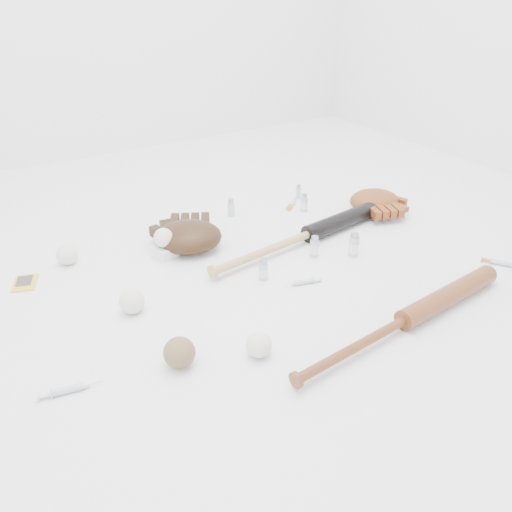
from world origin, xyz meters
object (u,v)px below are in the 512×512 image
bat_wood (405,320)px  pedestal (165,251)px  glove_dark (188,236)px  bat_dark (309,234)px

bat_wood → pedestal: 0.83m
bat_wood → glove_dark: glove_dark is taller
bat_dark → bat_wood: 0.56m
bat_dark → pedestal: size_ratio=12.74×
glove_dark → bat_wood: bearing=-39.4°
bat_dark → bat_wood: size_ratio=1.08×
bat_dark → pedestal: (-0.49, 0.18, -0.01)m
pedestal → bat_wood: bearing=-61.0°
bat_wood → pedestal: (-0.40, 0.73, -0.01)m
bat_dark → bat_wood: bat_dark is taller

